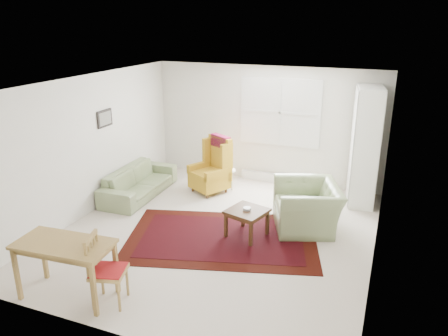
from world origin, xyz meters
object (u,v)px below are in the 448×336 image
at_px(wingback_chair, 209,165).
at_px(cabinet, 365,147).
at_px(armchair, 307,202).
at_px(stool, 228,179).
at_px(desk, 67,270).
at_px(desk_chair, 108,270).
at_px(coffee_table, 247,223).
at_px(sofa, 139,177).

distance_m(wingback_chair, cabinet, 3.06).
bearing_deg(armchair, stool, -142.80).
relative_size(desk, desk_chair, 1.30).
bearing_deg(coffee_table, desk, -123.91).
height_order(sofa, wingback_chair, wingback_chair).
xyz_separation_m(coffee_table, desk_chair, (-1.02, -2.32, 0.23)).
xyz_separation_m(coffee_table, stool, (-1.06, 1.87, -0.03)).
relative_size(coffee_table, cabinet, 0.26).
bearing_deg(wingback_chair, sofa, -122.86).
bearing_deg(armchair, desk, -59.50).
distance_m(wingback_chair, stool, 0.56).
distance_m(sofa, coffee_table, 2.75).
distance_m(coffee_table, desk, 2.89).
relative_size(armchair, desk_chair, 1.27).
relative_size(sofa, wingback_chair, 1.67).
height_order(coffee_table, stool, coffee_table).
bearing_deg(wingback_chair, desk, -64.95).
bearing_deg(desk_chair, coffee_table, -40.05).
bearing_deg(cabinet, sofa, -171.10).
bearing_deg(desk, desk_chair, 7.49).
bearing_deg(armchair, coffee_table, -71.25).
relative_size(stool, desk_chair, 0.46).
bearing_deg(desk_chair, sofa, 10.03).
xyz_separation_m(coffee_table, cabinet, (1.60, 2.18, 0.89)).
bearing_deg(desk, coffee_table, 56.09).
distance_m(coffee_table, desk_chair, 2.54).
bearing_deg(armchair, cabinet, 131.70).
height_order(coffee_table, desk_chair, desk_chair).
distance_m(armchair, desk_chair, 3.55).
bearing_deg(wingback_chair, desk_chair, -56.35).
relative_size(coffee_table, stool, 1.36).
bearing_deg(wingback_chair, coffee_table, -20.28).
bearing_deg(armchair, wingback_chair, -132.52).
bearing_deg(wingback_chair, cabinet, 40.69).
distance_m(desk, desk_chair, 0.60).
bearing_deg(stool, cabinet, 6.58).
distance_m(stool, cabinet, 2.83).
relative_size(stool, desk, 0.35).
xyz_separation_m(wingback_chair, desk_chair, (0.33, -3.88, -0.11)).
bearing_deg(coffee_table, cabinet, 53.78).
xyz_separation_m(stool, cabinet, (2.66, 0.31, 0.91)).
distance_m(sofa, desk, 3.43).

